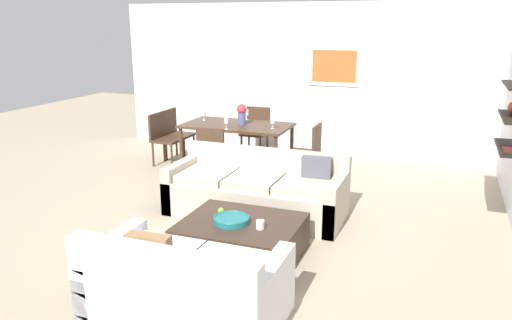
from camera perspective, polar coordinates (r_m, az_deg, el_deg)
The scene contains 19 objects.
ground_plane at distance 6.14m, azimuth -1.12°, elevation -7.18°, with size 18.00×18.00×0.00m, color tan.
back_wall_unit at distance 9.03m, azimuth 9.17°, elevation 8.85°, with size 8.40×0.09×2.70m.
sofa_beige at distance 6.32m, azimuth 0.14°, elevation -3.66°, with size 2.21×0.90×0.78m.
loveseat_white at distance 4.22m, azimuth -8.18°, elevation -14.12°, with size 1.58×0.90×0.78m.
coffee_table at distance 5.27m, azimuth -1.70°, elevation -8.93°, with size 1.20×0.99×0.38m.
decorative_bowl at distance 5.16m, azimuth -2.81°, elevation -6.78°, with size 0.37×0.37×0.06m.
candle_jar at distance 5.00m, azimuth 0.48°, elevation -7.37°, with size 0.08×0.08×0.09m, color silver.
apple_on_coffee_table at distance 5.38m, azimuth -4.02°, elevation -5.81°, with size 0.07×0.07×0.07m, color #669E2D.
dining_table at distance 8.20m, azimuth -2.18°, elevation 3.61°, with size 1.75×0.96×0.75m.
dining_chair_head at distance 9.04m, azimuth 0.03°, elevation 3.60°, with size 0.44×0.44×0.88m.
dining_chair_left_near at distance 8.63m, azimuth -10.60°, elevation 2.76°, with size 0.44×0.44×0.88m.
dining_chair_foot at distance 7.46m, azimuth -4.83°, elevation 0.97°, with size 0.44×0.44×0.88m.
dining_chair_left_far at distance 8.99m, azimuth -9.18°, elevation 3.34°, with size 0.44×0.44×0.88m.
dining_chair_right_near at distance 7.63m, azimuth 6.07°, elevation 1.29°, with size 0.44×0.44×0.88m.
wine_glass_left_far at distance 8.54m, azimuth -5.96°, elevation 5.25°, with size 0.07×0.07×0.15m.
wine_glass_foot at distance 7.79m, azimuth -3.41°, elevation 4.41°, with size 0.07×0.07×0.17m.
wine_glass_head at distance 8.54m, azimuth -1.09°, elevation 5.41°, with size 0.07×0.07×0.18m.
wine_glass_right_near at distance 7.82m, azimuth 1.90°, elevation 4.40°, with size 0.07×0.07×0.16m.
centerpiece_vase at distance 8.15m, azimuth -1.62°, elevation 5.36°, with size 0.16×0.16×0.33m.
Camera 1 is at (2.13, -5.25, 2.37)m, focal length 35.11 mm.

